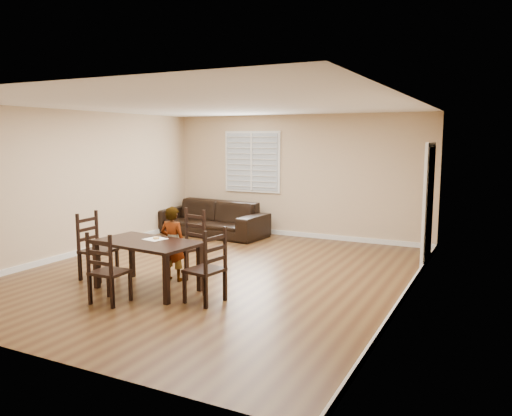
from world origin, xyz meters
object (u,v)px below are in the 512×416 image
at_px(sofa, 211,218).
at_px(dining_table, 147,247).
at_px(chair_left, 92,248).
at_px(chair_right, 212,270).
at_px(child, 173,244).
at_px(chair_near, 192,245).
at_px(chair_far, 104,273).
at_px(donut, 156,238).

bearing_deg(sofa, dining_table, -65.76).
xyz_separation_m(chair_left, chair_right, (2.34, -0.23, -0.01)).
bearing_deg(dining_table, child, 90.00).
bearing_deg(sofa, chair_near, -58.34).
bearing_deg(dining_table, chair_near, 88.97).
xyz_separation_m(dining_table, chair_left, (-1.17, 0.10, -0.15)).
height_order(chair_near, child, child).
bearing_deg(child, chair_right, 146.14).
height_order(chair_left, sofa, chair_left).
height_order(chair_far, child, child).
height_order(chair_far, sofa, chair_far).
distance_m(chair_near, sofa, 3.35).
height_order(dining_table, donut, donut).
distance_m(dining_table, child, 0.56).
bearing_deg(chair_left, child, -72.07).
relative_size(chair_left, sofa, 0.40).
distance_m(chair_near, chair_far, 1.80).
bearing_deg(chair_near, child, -84.43).
distance_m(dining_table, sofa, 4.22).
bearing_deg(chair_near, dining_table, -83.12).
bearing_deg(dining_table, chair_left, -179.14).
height_order(chair_right, donut, chair_right).
height_order(chair_right, sofa, chair_right).
distance_m(dining_table, chair_right, 1.19).
bearing_deg(chair_far, dining_table, -96.01).
distance_m(chair_near, chair_left, 1.56).
bearing_deg(child, chair_far, 82.26).
bearing_deg(sofa, donut, -64.50).
bearing_deg(chair_left, donut, -88.97).
xyz_separation_m(chair_left, donut, (1.21, 0.07, 0.26)).
distance_m(dining_table, chair_near, 1.00).
relative_size(chair_far, child, 0.84).
bearing_deg(chair_right, dining_table, -87.27).
bearing_deg(chair_left, chair_far, -131.77).
xyz_separation_m(chair_left, sofa, (-0.21, 3.88, -0.09)).
distance_m(chair_right, child, 1.31).
bearing_deg(child, donut, 84.52).
distance_m(chair_near, chair_right, 1.53).
xyz_separation_m(chair_near, donut, (-0.08, -0.81, 0.26)).
height_order(dining_table, chair_left, chair_left).
bearing_deg(chair_far, sofa, -75.88).
relative_size(chair_far, chair_right, 0.95).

